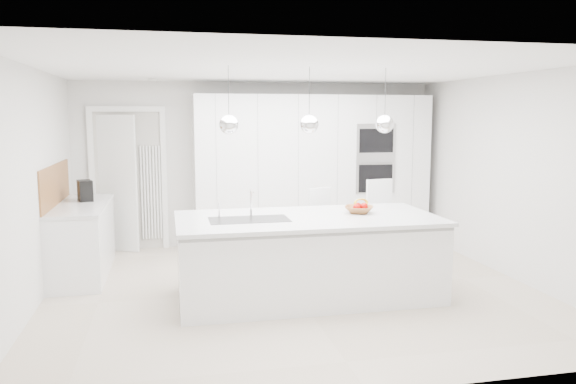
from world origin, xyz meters
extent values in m
plane|color=#C0AF9A|center=(0.00, 0.00, 0.00)|extent=(5.50, 5.50, 0.00)
plane|color=silver|center=(0.00, 2.50, 1.25)|extent=(5.50, 0.00, 5.50)
plane|color=silver|center=(-2.75, 0.00, 1.25)|extent=(0.00, 5.00, 5.00)
plane|color=white|center=(0.00, 0.00, 2.50)|extent=(5.50, 5.50, 0.00)
cube|color=white|center=(0.80, 2.20, 1.15)|extent=(3.60, 0.60, 2.30)
cube|color=white|center=(-2.20, 2.42, 1.00)|extent=(0.76, 0.38, 2.00)
cube|color=white|center=(-2.45, 1.20, 0.43)|extent=(0.60, 1.80, 0.86)
cube|color=silver|center=(-2.45, 1.20, 0.88)|extent=(0.62, 1.82, 0.04)
cube|color=#966439|center=(-2.74, 1.20, 1.15)|extent=(0.02, 1.80, 0.50)
cube|color=white|center=(0.10, -0.30, 0.43)|extent=(2.80, 1.20, 0.86)
cube|color=silver|center=(0.10, -0.25, 0.88)|extent=(2.84, 1.40, 0.04)
cylinder|color=white|center=(-0.50, -0.10, 1.05)|extent=(0.02, 0.02, 0.30)
sphere|color=white|center=(-0.75, -0.30, 1.90)|extent=(0.20, 0.20, 0.20)
sphere|color=white|center=(0.10, -0.30, 1.90)|extent=(0.20, 0.20, 0.20)
sphere|color=white|center=(0.95, -0.30, 1.90)|extent=(0.20, 0.20, 0.20)
imported|color=#966439|center=(0.72, -0.16, 0.94)|extent=(0.43, 0.43, 0.08)
cube|color=black|center=(-2.43, 1.45, 1.03)|extent=(0.23, 0.29, 0.27)
sphere|color=#B20804|center=(0.78, -0.16, 0.97)|extent=(0.09, 0.09, 0.09)
sphere|color=#B20804|center=(0.68, -0.20, 0.97)|extent=(0.08, 0.08, 0.08)
sphere|color=#B20804|center=(0.73, -0.10, 0.97)|extent=(0.08, 0.08, 0.08)
sphere|color=#B20804|center=(0.70, -0.16, 0.97)|extent=(0.09, 0.09, 0.09)
torus|color=gold|center=(0.75, -0.13, 1.01)|extent=(0.22, 0.16, 0.20)
camera|label=1|loc=(-1.38, -6.10, 1.99)|focal=35.00mm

